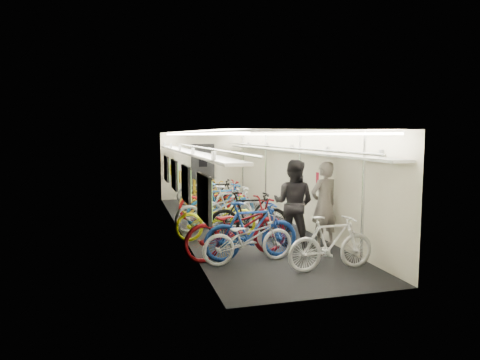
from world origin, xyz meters
TOP-DOWN VIEW (x-y plane):
  - train_car_shell at (-0.36, 0.71)m, footprint 10.00×10.00m
  - bicycle_0 at (-0.63, -3.08)m, footprint 1.79×0.80m
  - bicycle_1 at (-0.51, -2.90)m, footprint 1.87×0.63m
  - bicycle_2 at (-0.74, -2.70)m, footprint 2.26×1.19m
  - bicycle_3 at (-0.12, -1.39)m, footprint 1.85×0.70m
  - bicycle_4 at (-0.81, -1.16)m, footprint 1.94×0.83m
  - bicycle_5 at (-0.20, -0.07)m, footprint 1.78×0.53m
  - bicycle_6 at (-0.68, -0.31)m, footprint 2.03×0.92m
  - bicycle_7 at (-0.41, 0.06)m, footprint 1.95×0.86m
  - bicycle_8 at (-0.37, 1.01)m, footprint 2.06×0.76m
  - bicycle_9 at (-0.14, 2.07)m, footprint 1.83×0.96m
  - bicycle_10 at (-0.44, 2.25)m, footprint 1.87×1.29m
  - bicycle_11 at (0.62, -3.86)m, footprint 1.60×0.48m
  - bicycle_12 at (-0.28, 3.90)m, footprint 1.79×0.95m
  - passenger_near at (1.20, -2.40)m, footprint 0.73×0.56m
  - passenger_mid at (0.60, -2.20)m, footprint 1.12×1.09m
  - backpack at (1.62, -1.45)m, footprint 0.27×0.17m

SIDE VIEW (x-z plane):
  - bicycle_12 at x=-0.28m, z-range 0.00..0.90m
  - bicycle_0 at x=-0.63m, z-range 0.00..0.91m
  - bicycle_10 at x=-0.44m, z-range 0.00..0.93m
  - bicycle_11 at x=0.62m, z-range 0.00..0.96m
  - bicycle_4 at x=-0.81m, z-range 0.00..0.99m
  - bicycle_6 at x=-0.68m, z-range 0.00..1.03m
  - bicycle_9 at x=-0.14m, z-range 0.00..1.06m
  - bicycle_5 at x=-0.20m, z-range 0.00..1.07m
  - bicycle_8 at x=-0.37m, z-range 0.00..1.07m
  - bicycle_3 at x=-0.12m, z-range 0.00..1.09m
  - bicycle_1 at x=-0.51m, z-range 0.00..1.11m
  - bicycle_2 at x=-0.74m, z-range 0.00..1.13m
  - bicycle_7 at x=-0.41m, z-range 0.00..1.13m
  - passenger_near at x=1.20m, z-range 0.00..1.78m
  - passenger_mid at x=0.60m, z-range 0.00..1.82m
  - backpack at x=1.62m, z-range 1.09..1.47m
  - train_car_shell at x=-0.36m, z-range -3.34..6.66m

